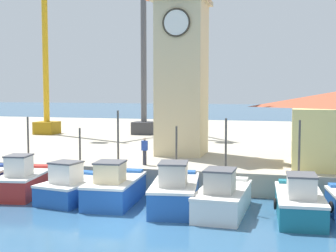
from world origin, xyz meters
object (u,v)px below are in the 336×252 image
fishing_boat_left_outer (25,181)px  dock_worker_near_tower (145,150)px  clock_tower (182,51)px  port_crane_far (143,53)px  port_crane_near (46,50)px  fishing_boat_left_inner (74,187)px  fishing_boat_mid_right (223,197)px  fishing_boat_center (175,191)px  fishing_boat_mid_left (115,188)px  fishing_boat_right_inner (299,202)px

fishing_boat_left_outer → dock_worker_near_tower: 6.81m
clock_tower → port_crane_far: 14.51m
clock_tower → dock_worker_near_tower: (-1.09, -4.81, -6.05)m
port_crane_near → port_crane_far: (8.98, 2.39, -0.32)m
fishing_boat_left_inner → clock_tower: size_ratio=0.30×
port_crane_far → fishing_boat_mid_right: bearing=-63.9°
fishing_boat_mid_right → port_crane_far: bearing=116.1°
port_crane_near → fishing_boat_left_inner: bearing=-57.7°
fishing_boat_left_inner → port_crane_near: port_crane_near is taller
fishing_boat_center → fishing_boat_mid_left: bearing=175.4°
port_crane_far → dock_worker_near_tower: (5.71, -17.59, -6.94)m
fishing_boat_mid_left → fishing_boat_mid_right: bearing=-5.6°
port_crane_near → port_crane_far: port_crane_near is taller
fishing_boat_center → dock_worker_near_tower: fishing_boat_center is taller
fishing_boat_left_outer → fishing_boat_mid_left: size_ratio=0.93×
fishing_boat_right_inner → clock_tower: bearing=128.7°
port_crane_near → port_crane_far: size_ratio=1.03×
fishing_boat_right_inner → dock_worker_near_tower: 9.80m
fishing_boat_mid_right → port_crane_near: bearing=135.1°
fishing_boat_left_outer → fishing_boat_mid_right: fishing_boat_mid_right is taller
dock_worker_near_tower → fishing_boat_mid_left: bearing=-93.7°
fishing_boat_mid_left → port_crane_near: 25.59m
fishing_boat_center → clock_tower: bearing=101.0°
fishing_boat_mid_left → port_crane_near: size_ratio=0.23×
fishing_boat_center → dock_worker_near_tower: (-2.88, 4.36, 1.30)m
fishing_boat_center → fishing_boat_mid_right: size_ratio=1.07×
fishing_boat_left_inner → fishing_boat_mid_left: fishing_boat_mid_left is taller
fishing_boat_right_inner → port_crane_far: (-14.28, 22.13, 8.34)m
dock_worker_near_tower → fishing_boat_left_inner: bearing=-120.9°
dock_worker_near_tower → fishing_boat_center: bearing=-56.5°
fishing_boat_right_inner → port_crane_near: 31.72m
fishing_boat_center → clock_tower: size_ratio=0.36×
fishing_boat_mid_right → dock_worker_near_tower: (-5.20, 4.64, 1.37)m
fishing_boat_left_inner → port_crane_far: bearing=98.5°
fishing_boat_left_inner → fishing_boat_center: bearing=-2.5°
fishing_boat_left_inner → dock_worker_near_tower: 5.01m
fishing_boat_left_outer → fishing_boat_left_inner: bearing=-6.8°
fishing_boat_left_outer → clock_tower: bearing=52.4°
fishing_boat_mid_right → fishing_boat_center: bearing=173.1°
fishing_boat_left_outer → fishing_boat_right_inner: 14.11m
clock_tower → fishing_boat_mid_left: bearing=-98.7°
fishing_boat_center → port_crane_near: port_crane_near is taller
port_crane_far → fishing_boat_left_outer: bearing=-89.5°
fishing_boat_left_inner → fishing_boat_mid_right: 7.69m
fishing_boat_left_inner → fishing_boat_right_inner: fishing_boat_right_inner is taller
fishing_boat_left_outer → fishing_boat_mid_left: fishing_boat_mid_left is taller
fishing_boat_mid_right → port_crane_far: size_ratio=0.24×
fishing_boat_mid_left → fishing_boat_right_inner: (8.84, -0.44, -0.05)m
fishing_boat_left_outer → port_crane_far: 22.90m
fishing_boat_center → fishing_boat_left_inner: bearing=177.5°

